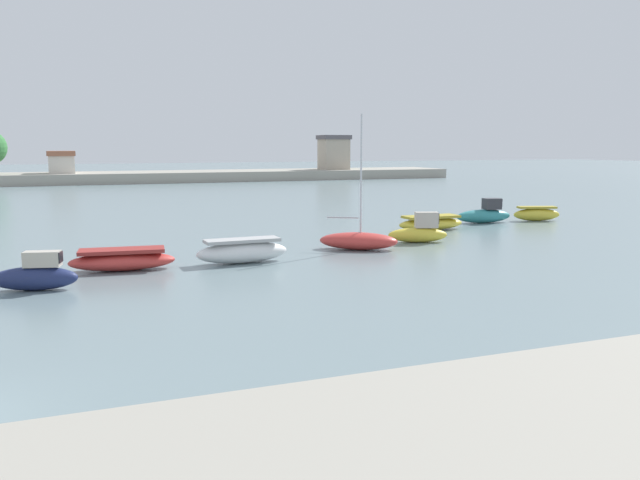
{
  "coord_description": "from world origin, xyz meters",
  "views": [
    {
      "loc": [
        3.28,
        -13.74,
        5.52
      ],
      "look_at": [
        14.72,
        15.9,
        0.81
      ],
      "focal_mm": 35.72,
      "sensor_mm": 36.0,
      "label": 1
    }
  ],
  "objects_px": {
    "moored_boat_8": "(485,214)",
    "moored_boat_9": "(537,214)",
    "moored_boat_5": "(358,240)",
    "moored_boat_7": "(431,223)",
    "moored_boat_6": "(419,232)",
    "moored_boat_3": "(122,260)",
    "moored_boat_4": "(242,251)",
    "moored_boat_2": "(36,276)"
  },
  "relations": [
    {
      "from": "moored_boat_6",
      "to": "moored_boat_8",
      "type": "xyz_separation_m",
      "value": [
        9.16,
        6.54,
        0.02
      ]
    },
    {
      "from": "moored_boat_6",
      "to": "moored_boat_8",
      "type": "bearing_deg",
      "value": 53.51
    },
    {
      "from": "moored_boat_2",
      "to": "moored_boat_7",
      "type": "bearing_deg",
      "value": 36.36
    },
    {
      "from": "moored_boat_7",
      "to": "moored_boat_4",
      "type": "bearing_deg",
      "value": -155.02
    },
    {
      "from": "moored_boat_2",
      "to": "moored_boat_3",
      "type": "xyz_separation_m",
      "value": [
        3.4,
        2.95,
        -0.11
      ]
    },
    {
      "from": "moored_boat_8",
      "to": "moored_boat_6",
      "type": "bearing_deg",
      "value": -138.65
    },
    {
      "from": "moored_boat_3",
      "to": "moored_boat_6",
      "type": "xyz_separation_m",
      "value": [
        16.63,
        2.54,
        0.13
      ]
    },
    {
      "from": "moored_boat_4",
      "to": "moored_boat_9",
      "type": "relative_size",
      "value": 1.24
    },
    {
      "from": "moored_boat_2",
      "to": "moored_boat_4",
      "type": "distance_m",
      "value": 9.3
    },
    {
      "from": "moored_boat_6",
      "to": "moored_boat_9",
      "type": "distance_m",
      "value": 14.86
    },
    {
      "from": "moored_boat_2",
      "to": "moored_boat_3",
      "type": "height_order",
      "value": "moored_boat_2"
    },
    {
      "from": "moored_boat_4",
      "to": "moored_boat_5",
      "type": "xyz_separation_m",
      "value": [
        6.8,
        1.62,
        -0.06
      ]
    },
    {
      "from": "moored_boat_4",
      "to": "moored_boat_6",
      "type": "bearing_deg",
      "value": 11.73
    },
    {
      "from": "moored_boat_9",
      "to": "moored_boat_4",
      "type": "bearing_deg",
      "value": -142.82
    },
    {
      "from": "moored_boat_7",
      "to": "moored_boat_9",
      "type": "relative_size",
      "value": 1.32
    },
    {
      "from": "moored_boat_2",
      "to": "moored_boat_3",
      "type": "distance_m",
      "value": 4.51
    },
    {
      "from": "moored_boat_5",
      "to": "moored_boat_8",
      "type": "distance_m",
      "value": 15.52
    },
    {
      "from": "moored_boat_2",
      "to": "moored_boat_9",
      "type": "distance_m",
      "value": 35.51
    },
    {
      "from": "moored_boat_8",
      "to": "moored_boat_9",
      "type": "height_order",
      "value": "moored_boat_8"
    },
    {
      "from": "moored_boat_2",
      "to": "moored_boat_9",
      "type": "bearing_deg",
      "value": 32.56
    },
    {
      "from": "moored_boat_3",
      "to": "moored_boat_6",
      "type": "height_order",
      "value": "moored_boat_6"
    },
    {
      "from": "moored_boat_5",
      "to": "moored_boat_7",
      "type": "height_order",
      "value": "moored_boat_5"
    },
    {
      "from": "moored_boat_8",
      "to": "moored_boat_9",
      "type": "xyz_separation_m",
      "value": [
        4.35,
        -0.35,
        -0.1
      ]
    },
    {
      "from": "moored_boat_7",
      "to": "moored_boat_6",
      "type": "bearing_deg",
      "value": -128.82
    },
    {
      "from": "moored_boat_5",
      "to": "moored_boat_6",
      "type": "distance_m",
      "value": 4.5
    },
    {
      "from": "moored_boat_9",
      "to": "moored_boat_8",
      "type": "bearing_deg",
      "value": -167.23
    },
    {
      "from": "moored_boat_7",
      "to": "moored_boat_8",
      "type": "bearing_deg",
      "value": 18.59
    },
    {
      "from": "moored_boat_5",
      "to": "moored_boat_8",
      "type": "bearing_deg",
      "value": 60.35
    },
    {
      "from": "moored_boat_3",
      "to": "moored_boat_8",
      "type": "xyz_separation_m",
      "value": [
        25.78,
        9.09,
        0.15
      ]
    },
    {
      "from": "moored_boat_2",
      "to": "moored_boat_6",
      "type": "distance_m",
      "value": 20.77
    },
    {
      "from": "moored_boat_4",
      "to": "moored_boat_7",
      "type": "relative_size",
      "value": 0.94
    },
    {
      "from": "moored_boat_2",
      "to": "moored_boat_8",
      "type": "height_order",
      "value": "moored_boat_8"
    },
    {
      "from": "moored_boat_5",
      "to": "moored_boat_4",
      "type": "bearing_deg",
      "value": -135.71
    },
    {
      "from": "moored_boat_9",
      "to": "moored_boat_6",
      "type": "bearing_deg",
      "value": -138.02
    },
    {
      "from": "moored_boat_4",
      "to": "moored_boat_5",
      "type": "height_order",
      "value": "moored_boat_5"
    },
    {
      "from": "moored_boat_7",
      "to": "moored_boat_3",
      "type": "bearing_deg",
      "value": -161.93
    },
    {
      "from": "moored_boat_4",
      "to": "moored_boat_8",
      "type": "distance_m",
      "value": 22.32
    },
    {
      "from": "moored_boat_2",
      "to": "moored_boat_6",
      "type": "xyz_separation_m",
      "value": [
        20.03,
        5.49,
        0.02
      ]
    },
    {
      "from": "moored_boat_2",
      "to": "moored_boat_3",
      "type": "bearing_deg",
      "value": 54.26
    },
    {
      "from": "moored_boat_2",
      "to": "moored_boat_8",
      "type": "bearing_deg",
      "value": 35.75
    },
    {
      "from": "moored_boat_5",
      "to": "moored_boat_9",
      "type": "xyz_separation_m",
      "value": [
        17.86,
        7.29,
        0.02
      ]
    },
    {
      "from": "moored_boat_3",
      "to": "moored_boat_7",
      "type": "bearing_deg",
      "value": 25.07
    }
  ]
}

